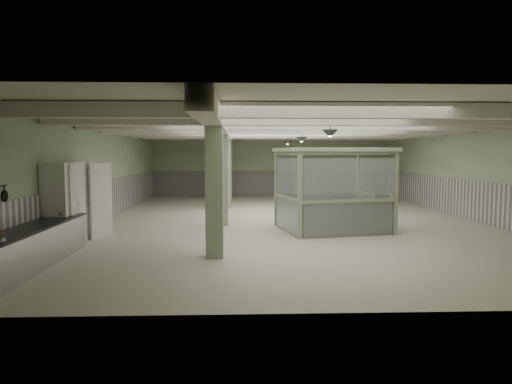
{
  "coord_description": "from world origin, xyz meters",
  "views": [
    {
      "loc": [
        -1.89,
        -17.01,
        2.54
      ],
      "look_at": [
        -1.36,
        -2.49,
        1.3
      ],
      "focal_mm": 32.0,
      "sensor_mm": 36.0,
      "label": 1
    }
  ],
  "objects_px": {
    "guard_booth": "(333,175)",
    "filing_cabinet": "(385,213)",
    "walkin_cooler": "(72,201)",
    "prep_counter": "(27,248)"
  },
  "relations": [
    {
      "from": "guard_booth",
      "to": "walkin_cooler",
      "type": "bearing_deg",
      "value": -177.41
    },
    {
      "from": "guard_booth",
      "to": "filing_cabinet",
      "type": "relative_size",
      "value": 3.18
    },
    {
      "from": "walkin_cooler",
      "to": "guard_booth",
      "type": "distance_m",
      "value": 8.04
    },
    {
      "from": "guard_booth",
      "to": "filing_cabinet",
      "type": "distance_m",
      "value": 2.09
    },
    {
      "from": "walkin_cooler",
      "to": "filing_cabinet",
      "type": "distance_m",
      "value": 9.63
    },
    {
      "from": "prep_counter",
      "to": "filing_cabinet",
      "type": "distance_m",
      "value": 10.47
    },
    {
      "from": "guard_booth",
      "to": "prep_counter",
      "type": "bearing_deg",
      "value": -158.58
    },
    {
      "from": "filing_cabinet",
      "to": "guard_booth",
      "type": "bearing_deg",
      "value": 158.3
    },
    {
      "from": "prep_counter",
      "to": "guard_booth",
      "type": "distance_m",
      "value": 9.22
    },
    {
      "from": "prep_counter",
      "to": "filing_cabinet",
      "type": "height_order",
      "value": "filing_cabinet"
    }
  ]
}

